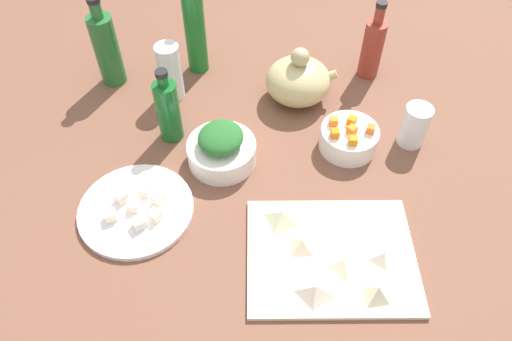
# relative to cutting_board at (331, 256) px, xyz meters

# --- Properties ---
(tabletop) EXTENTS (1.90, 1.90, 0.03)m
(tabletop) POSITION_rel_cutting_board_xyz_m (-0.15, 0.17, -0.02)
(tabletop) COLOR brown
(tabletop) RESTS_ON ground
(cutting_board) EXTENTS (0.32, 0.26, 0.01)m
(cutting_board) POSITION_rel_cutting_board_xyz_m (0.00, 0.00, 0.00)
(cutting_board) COLOR silver
(cutting_board) RESTS_ON tabletop
(plate_tofu) EXTENTS (0.23, 0.23, 0.01)m
(plate_tofu) POSITION_rel_cutting_board_xyz_m (-0.39, 0.10, 0.00)
(plate_tofu) COLOR white
(plate_tofu) RESTS_ON tabletop
(bowl_greens) EXTENTS (0.15, 0.15, 0.05)m
(bowl_greens) POSITION_rel_cutting_board_xyz_m (-0.22, 0.24, 0.02)
(bowl_greens) COLOR white
(bowl_greens) RESTS_ON tabletop
(bowl_carrots) EXTENTS (0.13, 0.13, 0.05)m
(bowl_carrots) POSITION_rel_cutting_board_xyz_m (0.06, 0.29, 0.02)
(bowl_carrots) COLOR white
(bowl_carrots) RESTS_ON tabletop
(teapot) EXTENTS (0.17, 0.15, 0.15)m
(teapot) POSITION_rel_cutting_board_xyz_m (-0.05, 0.45, 0.05)
(teapot) COLOR tan
(teapot) RESTS_ON tabletop
(bottle_0) EXTENTS (0.05, 0.05, 0.21)m
(bottle_0) POSITION_rel_cutting_board_xyz_m (0.14, 0.55, 0.08)
(bottle_0) COLOR maroon
(bottle_0) RESTS_ON tabletop
(bottle_1) EXTENTS (0.05, 0.05, 0.28)m
(bottle_1) POSITION_rel_cutting_board_xyz_m (-0.30, 0.57, 0.12)
(bottle_1) COLOR #1A6D26
(bottle_1) RESTS_ON tabletop
(bottle_2) EXTENTS (0.06, 0.06, 0.24)m
(bottle_2) POSITION_rel_cutting_board_xyz_m (-0.52, 0.52, 0.09)
(bottle_2) COLOR #24642E
(bottle_2) RESTS_ON tabletop
(bottle_3) EXTENTS (0.05, 0.05, 0.19)m
(bottle_3) POSITION_rel_cutting_board_xyz_m (-0.34, 0.32, 0.08)
(bottle_3) COLOR #176127
(bottle_3) RESTS_ON tabletop
(drinking_glass_0) EXTENTS (0.06, 0.06, 0.15)m
(drinking_glass_0) POSITION_rel_cutting_board_xyz_m (-0.36, 0.46, 0.07)
(drinking_glass_0) COLOR white
(drinking_glass_0) RESTS_ON tabletop
(drinking_glass_1) EXTENTS (0.06, 0.06, 0.10)m
(drinking_glass_1) POSITION_rel_cutting_board_xyz_m (0.21, 0.31, 0.05)
(drinking_glass_1) COLOR white
(drinking_glass_1) RESTS_ON tabletop
(carrot_cube_0) EXTENTS (0.02, 0.02, 0.02)m
(carrot_cube_0) POSITION_rel_cutting_board_xyz_m (0.03, 0.31, 0.06)
(carrot_cube_0) COLOR orange
(carrot_cube_0) RESTS_ON bowl_carrots
(carrot_cube_1) EXTENTS (0.02, 0.02, 0.02)m
(carrot_cube_1) POSITION_rel_cutting_board_xyz_m (0.06, 0.25, 0.06)
(carrot_cube_1) COLOR orange
(carrot_cube_1) RESTS_ON bowl_carrots
(carrot_cube_2) EXTENTS (0.02, 0.02, 0.02)m
(carrot_cube_2) POSITION_rel_cutting_board_xyz_m (0.07, 0.31, 0.06)
(carrot_cube_2) COLOR orange
(carrot_cube_2) RESTS_ON bowl_carrots
(carrot_cube_3) EXTENTS (0.02, 0.02, 0.02)m
(carrot_cube_3) POSITION_rel_cutting_board_xyz_m (0.03, 0.27, 0.06)
(carrot_cube_3) COLOR orange
(carrot_cube_3) RESTS_ON bowl_carrots
(carrot_cube_4) EXTENTS (0.02, 0.02, 0.02)m
(carrot_cube_4) POSITION_rel_cutting_board_xyz_m (0.10, 0.28, 0.06)
(carrot_cube_4) COLOR orange
(carrot_cube_4) RESTS_ON bowl_carrots
(carrot_cube_5) EXTENTS (0.03, 0.03, 0.02)m
(carrot_cube_5) POSITION_rel_cutting_board_xyz_m (0.06, 0.28, 0.06)
(carrot_cube_5) COLOR orange
(carrot_cube_5) RESTS_ON bowl_carrots
(chopped_greens_mound) EXTENTS (0.12, 0.13, 0.04)m
(chopped_greens_mound) POSITION_rel_cutting_board_xyz_m (-0.22, 0.24, 0.07)
(chopped_greens_mound) COLOR #256229
(chopped_greens_mound) RESTS_ON bowl_greens
(tofu_cube_0) EXTENTS (0.03, 0.03, 0.02)m
(tofu_cube_0) POSITION_rel_cutting_board_xyz_m (-0.34, 0.12, 0.02)
(tofu_cube_0) COLOR #E3F1CD
(tofu_cube_0) RESTS_ON plate_tofu
(tofu_cube_1) EXTENTS (0.03, 0.03, 0.02)m
(tofu_cube_1) POSITION_rel_cutting_board_xyz_m (-0.37, 0.14, 0.02)
(tofu_cube_1) COLOR silver
(tofu_cube_1) RESTS_ON plate_tofu
(tofu_cube_2) EXTENTS (0.02, 0.02, 0.02)m
(tofu_cube_2) POSITION_rel_cutting_board_xyz_m (-0.39, 0.10, 0.02)
(tofu_cube_2) COLOR white
(tofu_cube_2) RESTS_ON plate_tofu
(tofu_cube_3) EXTENTS (0.03, 0.03, 0.02)m
(tofu_cube_3) POSITION_rel_cutting_board_xyz_m (-0.42, 0.12, 0.02)
(tofu_cube_3) COLOR #F6E0D0
(tofu_cube_3) RESTS_ON plate_tofu
(tofu_cube_4) EXTENTS (0.03, 0.03, 0.02)m
(tofu_cube_4) POSITION_rel_cutting_board_xyz_m (-0.37, 0.06, 0.02)
(tofu_cube_4) COLOR silver
(tofu_cube_4) RESTS_ON plate_tofu
(tofu_cube_5) EXTENTS (0.03, 0.03, 0.02)m
(tofu_cube_5) POSITION_rel_cutting_board_xyz_m (-0.43, 0.07, 0.02)
(tofu_cube_5) COLOR white
(tofu_cube_5) RESTS_ON plate_tofu
(tofu_cube_6) EXTENTS (0.03, 0.03, 0.02)m
(tofu_cube_6) POSITION_rel_cutting_board_xyz_m (-0.34, 0.08, 0.02)
(tofu_cube_6) COLOR #F8E9CE
(tofu_cube_6) RESTS_ON plate_tofu
(dumpling_0) EXTENTS (0.06, 0.06, 0.02)m
(dumpling_0) POSITION_rel_cutting_board_xyz_m (-0.06, 0.01, 0.02)
(dumpling_0) COLOR beige
(dumpling_0) RESTS_ON cutting_board
(dumpling_1) EXTENTS (0.06, 0.06, 0.03)m
(dumpling_1) POSITION_rel_cutting_board_xyz_m (0.07, -0.08, 0.02)
(dumpling_1) COLOR beige
(dumpling_1) RESTS_ON cutting_board
(dumpling_2) EXTENTS (0.06, 0.06, 0.03)m
(dumpling_2) POSITION_rel_cutting_board_xyz_m (-0.04, -0.08, 0.02)
(dumpling_2) COLOR beige
(dumpling_2) RESTS_ON cutting_board
(dumpling_3) EXTENTS (0.06, 0.06, 0.02)m
(dumpling_3) POSITION_rel_cutting_board_xyz_m (0.02, -0.02, 0.02)
(dumpling_3) COLOR beige
(dumpling_3) RESTS_ON cutting_board
(dumpling_4) EXTENTS (0.07, 0.07, 0.03)m
(dumpling_4) POSITION_rel_cutting_board_xyz_m (-0.09, 0.08, 0.02)
(dumpling_4) COLOR beige
(dumpling_4) RESTS_ON cutting_board
(dumpling_5) EXTENTS (0.04, 0.04, 0.02)m
(dumpling_5) POSITION_rel_cutting_board_xyz_m (0.10, -0.01, 0.02)
(dumpling_5) COLOR beige
(dumpling_5) RESTS_ON cutting_board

